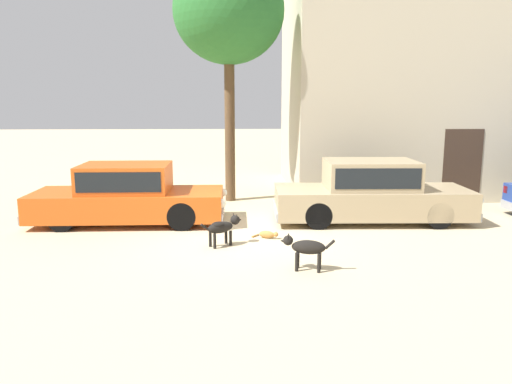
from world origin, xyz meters
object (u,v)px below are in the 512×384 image
Objects in this scene: stray_dog_tan at (223,227)px; acacia_tree_left at (229,12)px; parked_sedan_nearest at (127,194)px; parked_sedan_second at (371,191)px; stray_dog_spotted at (305,248)px; stray_cat at (268,235)px.

acacia_tree_left reaches higher than stray_dog_tan.
parked_sedan_second is (5.82, -0.05, 0.03)m from parked_sedan_nearest.
acacia_tree_left is (0.10, 4.59, 4.87)m from stray_dog_tan.
stray_dog_spotted is at bearing -119.23° from parked_sedan_second.
parked_sedan_nearest is at bearing -132.69° from acacia_tree_left.
stray_dog_tan is 6.69m from acacia_tree_left.
acacia_tree_left is at bearing -64.33° from stray_dog_spotted.
stray_dog_spotted is at bearing -80.06° from stray_dog_tan.
acacia_tree_left is at bearing 143.68° from parked_sedan_second.
parked_sedan_second is 0.71× the size of acacia_tree_left.
stray_dog_spotted reaches higher than stray_dog_tan.
parked_sedan_second is at bearing 52.14° from stray_cat.
parked_sedan_nearest is at bearing 178.51° from stray_cat.
stray_cat is at bearing -62.42° from stray_dog_spotted.
parked_sedan_second reaches higher than parked_sedan_nearest.
parked_sedan_second is at bearing -4.93° from stray_dog_tan.
parked_sedan_nearest is 0.68× the size of acacia_tree_left.
acacia_tree_left is at bearing 124.61° from stray_cat.
stray_dog_spotted is 2.11m from stray_dog_tan.
parked_sedan_second reaches higher than stray_cat.
stray_dog_tan is 0.12× the size of acacia_tree_left.
stray_dog_tan is 1.11m from stray_cat.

